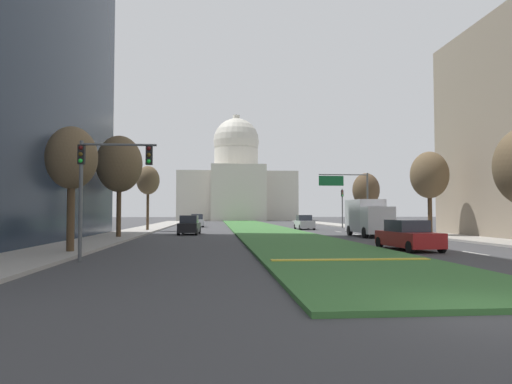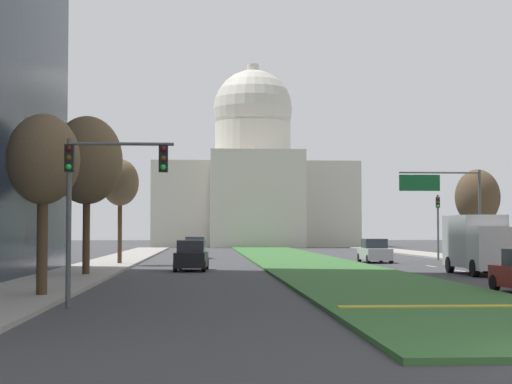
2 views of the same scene
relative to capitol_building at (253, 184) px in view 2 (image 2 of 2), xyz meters
The scene contains 18 objects.
ground_plane 55.35m from the capitol_building, 90.00° to the right, with size 260.00×260.00×0.00m, color #3D3D3F.
grass_median 60.80m from the capitol_building, 90.00° to the right, with size 7.35×99.62×0.14m, color #386B33.
median_curb_nose 100.76m from the capitol_building, 90.00° to the right, with size 6.62×0.50×0.04m, color gold.
lane_dashes_right 74.01m from the capitol_building, 83.94° to the right, with size 0.16×46.36×0.01m.
sidewalk_left 67.70m from the capitol_building, 101.91° to the right, with size 4.00×99.62×0.15m, color #9E9991.
sidewalk_right 67.70m from the capitol_building, 78.09° to the right, with size 4.00×99.62×0.15m, color #9E9991.
capitol_building is the anchor object (origin of this frame).
traffic_light_near_left 99.32m from the capitol_building, 96.07° to the right, with size 3.34×0.35×5.20m.
traffic_light_far_right 60.50m from the capitol_building, 79.14° to the right, with size 0.28×0.35×5.20m.
overhead_guide_sign 69.51m from the capitol_building, 82.21° to the right, with size 5.67×0.20×6.50m.
street_tree_left_near 95.99m from the capitol_building, 97.68° to the right, with size 2.54×2.54×6.46m.
street_tree_left_mid 82.49m from the capitol_building, 99.24° to the right, with size 3.63×3.63×8.25m.
street_tree_left_far 68.69m from the capitol_building, 100.89° to the right, with size 2.53×2.53×7.22m.
street_tree_right_far 66.40m from the capitol_building, 79.04° to the right, with size 3.24×3.24×6.81m.
sedan_midblock 76.12m from the capitol_building, 96.04° to the right, with size 2.05×4.34×1.80m.
sedan_distant 64.54m from the capitol_building, 85.27° to the right, with size 1.89×4.41×1.75m.
sedan_far_horizon 54.69m from the capitol_building, 98.60° to the right, with size 2.07×4.50×1.82m.
box_truck_delivery 81.05m from the capitol_building, 84.60° to the right, with size 2.40×6.40×3.20m.
Camera 2 is at (-7.16, -14.56, 2.38)m, focal length 58.56 mm.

